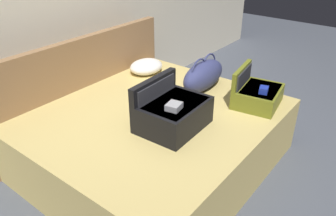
{
  "coord_description": "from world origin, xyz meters",
  "views": [
    {
      "loc": [
        -1.94,
        -1.26,
        1.98
      ],
      "look_at": [
        0.0,
        0.26,
        0.63
      ],
      "focal_mm": 36.23,
      "sensor_mm": 36.0,
      "label": 1
    }
  ],
  "objects_px": {
    "duffel_bag": "(203,75)",
    "hard_case_large": "(172,112)",
    "pillow_near_headboard": "(146,67)",
    "hard_case_medium": "(257,94)",
    "bed": "(156,139)"
  },
  "relations": [
    {
      "from": "hard_case_large",
      "to": "pillow_near_headboard",
      "type": "distance_m",
      "value": 1.15
    },
    {
      "from": "bed",
      "to": "pillow_near_headboard",
      "type": "xyz_separation_m",
      "value": [
        0.63,
        0.66,
        0.34
      ]
    },
    {
      "from": "bed",
      "to": "pillow_near_headboard",
      "type": "height_order",
      "value": "pillow_near_headboard"
    },
    {
      "from": "bed",
      "to": "duffel_bag",
      "type": "bearing_deg",
      "value": -4.02
    },
    {
      "from": "hard_case_large",
      "to": "hard_case_medium",
      "type": "bearing_deg",
      "value": -26.96
    },
    {
      "from": "bed",
      "to": "duffel_bag",
      "type": "relative_size",
      "value": 3.46
    },
    {
      "from": "bed",
      "to": "duffel_bag",
      "type": "height_order",
      "value": "duffel_bag"
    },
    {
      "from": "duffel_bag",
      "to": "hard_case_large",
      "type": "bearing_deg",
      "value": -165.4
    },
    {
      "from": "bed",
      "to": "hard_case_large",
      "type": "relative_size",
      "value": 3.73
    },
    {
      "from": "bed",
      "to": "hard_case_medium",
      "type": "relative_size",
      "value": 4.26
    },
    {
      "from": "duffel_bag",
      "to": "pillow_near_headboard",
      "type": "bearing_deg",
      "value": 93.62
    },
    {
      "from": "hard_case_large",
      "to": "hard_case_medium",
      "type": "distance_m",
      "value": 0.86
    },
    {
      "from": "bed",
      "to": "duffel_bag",
      "type": "distance_m",
      "value": 0.79
    },
    {
      "from": "hard_case_medium",
      "to": "duffel_bag",
      "type": "relative_size",
      "value": 0.81
    },
    {
      "from": "duffel_bag",
      "to": "pillow_near_headboard",
      "type": "relative_size",
      "value": 1.6
    }
  ]
}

